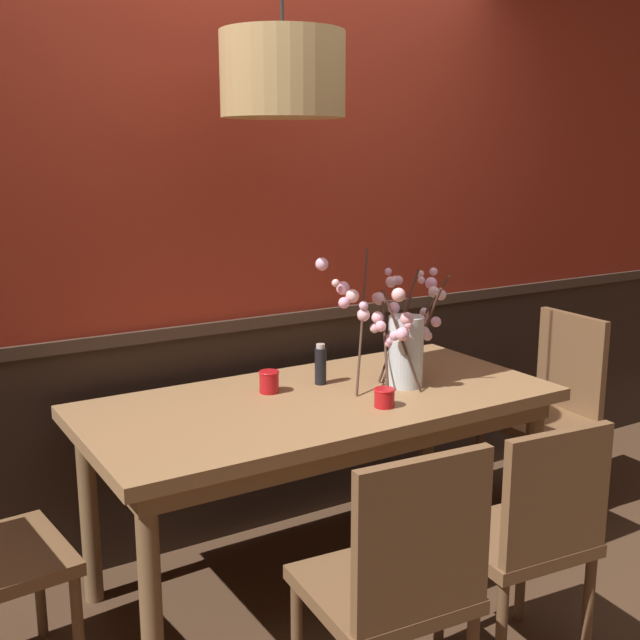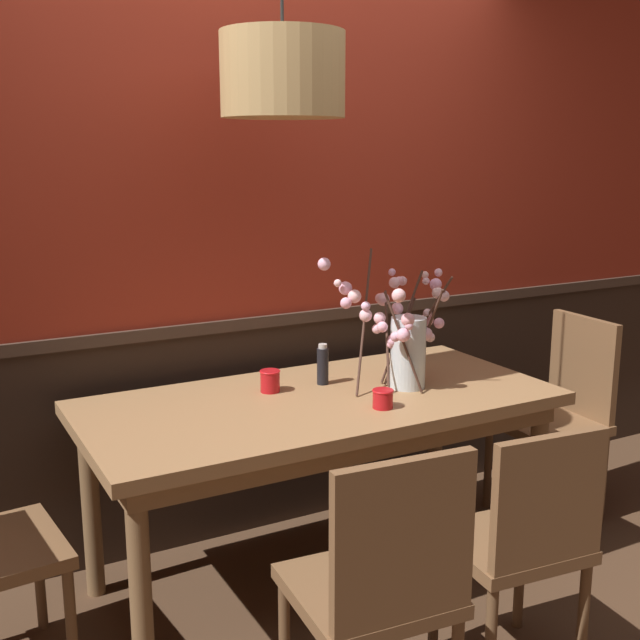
{
  "view_description": "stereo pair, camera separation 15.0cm",
  "coord_description": "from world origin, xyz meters",
  "px_view_note": "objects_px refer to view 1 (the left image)",
  "views": [
    {
      "loc": [
        -1.51,
        -2.46,
        1.71
      ],
      "look_at": [
        0.0,
        0.0,
        1.08
      ],
      "focal_mm": 44.08,
      "sensor_mm": 36.0,
      "label": 1
    },
    {
      "loc": [
        -1.38,
        -2.53,
        1.71
      ],
      "look_at": [
        0.0,
        0.0,
        1.08
      ],
      "focal_mm": 44.08,
      "sensor_mm": 36.0,
      "label": 2
    }
  ],
  "objects_px": {
    "condiment_bottle": "(321,365)",
    "chair_far_side_left": "(177,415)",
    "candle_holder_nearer_edge": "(269,382)",
    "candle_holder_nearer_center": "(384,397)",
    "chair_far_side_right": "(271,395)",
    "pendant_lamp": "(283,75)",
    "chair_head_east_end": "(550,403)",
    "dining_table": "(320,418)",
    "chair_near_side_right": "(530,532)",
    "vase_with_blossoms": "(401,339)",
    "chair_near_side_left": "(397,581)"
  },
  "relations": [
    {
      "from": "chair_near_side_left",
      "to": "candle_holder_nearer_edge",
      "type": "bearing_deg",
      "value": 82.34
    },
    {
      "from": "condiment_bottle",
      "to": "chair_far_side_left",
      "type": "bearing_deg",
      "value": 117.27
    },
    {
      "from": "dining_table",
      "to": "candle_holder_nearer_edge",
      "type": "bearing_deg",
      "value": 133.0
    },
    {
      "from": "candle_holder_nearer_edge",
      "to": "condiment_bottle",
      "type": "bearing_deg",
      "value": -1.85
    },
    {
      "from": "dining_table",
      "to": "pendant_lamp",
      "type": "bearing_deg",
      "value": 151.43
    },
    {
      "from": "candle_holder_nearer_center",
      "to": "vase_with_blossoms",
      "type": "bearing_deg",
      "value": 41.4
    },
    {
      "from": "chair_near_side_left",
      "to": "vase_with_blossoms",
      "type": "bearing_deg",
      "value": 52.7
    },
    {
      "from": "chair_far_side_left",
      "to": "chair_near_side_right",
      "type": "distance_m",
      "value": 1.75
    },
    {
      "from": "vase_with_blossoms",
      "to": "pendant_lamp",
      "type": "bearing_deg",
      "value": 168.2
    },
    {
      "from": "chair_far_side_right",
      "to": "chair_near_side_right",
      "type": "relative_size",
      "value": 1.02
    },
    {
      "from": "chair_far_side_left",
      "to": "chair_near_side_right",
      "type": "relative_size",
      "value": 1.0
    },
    {
      "from": "chair_near_side_left",
      "to": "vase_with_blossoms",
      "type": "xyz_separation_m",
      "value": [
        0.63,
        0.83,
        0.45
      ]
    },
    {
      "from": "chair_far_side_left",
      "to": "pendant_lamp",
      "type": "xyz_separation_m",
      "value": [
        0.15,
        -0.77,
        1.45
      ]
    },
    {
      "from": "dining_table",
      "to": "chair_near_side_left",
      "type": "relative_size",
      "value": 1.95
    },
    {
      "from": "chair_far_side_right",
      "to": "pendant_lamp",
      "type": "height_order",
      "value": "pendant_lamp"
    },
    {
      "from": "chair_near_side_right",
      "to": "vase_with_blossoms",
      "type": "bearing_deg",
      "value": 84.92
    },
    {
      "from": "chair_far_side_right",
      "to": "chair_far_side_left",
      "type": "height_order",
      "value": "chair_far_side_right"
    },
    {
      "from": "chair_far_side_right",
      "to": "candle_holder_nearer_center",
      "type": "height_order",
      "value": "chair_far_side_right"
    },
    {
      "from": "chair_head_east_end",
      "to": "condiment_bottle",
      "type": "distance_m",
      "value": 1.25
    },
    {
      "from": "vase_with_blossoms",
      "to": "candle_holder_nearer_center",
      "type": "bearing_deg",
      "value": -138.6
    },
    {
      "from": "chair_near_side_left",
      "to": "pendant_lamp",
      "type": "height_order",
      "value": "pendant_lamp"
    },
    {
      "from": "vase_with_blossoms",
      "to": "chair_far_side_right",
      "type": "bearing_deg",
      "value": 97.05
    },
    {
      "from": "candle_holder_nearer_center",
      "to": "pendant_lamp",
      "type": "height_order",
      "value": "pendant_lamp"
    },
    {
      "from": "vase_with_blossoms",
      "to": "candle_holder_nearer_center",
      "type": "relative_size",
      "value": 6.72
    },
    {
      "from": "chair_far_side_left",
      "to": "candle_holder_nearer_edge",
      "type": "bearing_deg",
      "value": -79.64
    },
    {
      "from": "chair_far_side_right",
      "to": "vase_with_blossoms",
      "type": "xyz_separation_m",
      "value": [
        0.11,
        -0.9,
        0.46
      ]
    },
    {
      "from": "dining_table",
      "to": "chair_far_side_right",
      "type": "relative_size",
      "value": 2.03
    },
    {
      "from": "chair_head_east_end",
      "to": "vase_with_blossoms",
      "type": "xyz_separation_m",
      "value": [
        -0.93,
        -0.04,
        0.44
      ]
    },
    {
      "from": "chair_head_east_end",
      "to": "chair_near_side_right",
      "type": "xyz_separation_m",
      "value": [
        -1.0,
        -0.84,
        -0.03
      ]
    },
    {
      "from": "candle_holder_nearer_edge",
      "to": "candle_holder_nearer_center",
      "type": "bearing_deg",
      "value": -53.48
    },
    {
      "from": "chair_far_side_left",
      "to": "candle_holder_nearer_center",
      "type": "xyz_separation_m",
      "value": [
        0.4,
        -1.06,
        0.31
      ]
    },
    {
      "from": "chair_far_side_left",
      "to": "dining_table",
      "type": "bearing_deg",
      "value": -72.34
    },
    {
      "from": "chair_far_side_right",
      "to": "candle_holder_nearer_center",
      "type": "bearing_deg",
      "value": -95.47
    },
    {
      "from": "chair_near_side_left",
      "to": "chair_near_side_right",
      "type": "relative_size",
      "value": 1.06
    },
    {
      "from": "chair_near_side_right",
      "to": "vase_with_blossoms",
      "type": "xyz_separation_m",
      "value": [
        0.07,
        0.8,
        0.47
      ]
    },
    {
      "from": "chair_head_east_end",
      "to": "chair_near_side_right",
      "type": "relative_size",
      "value": 1.08
    },
    {
      "from": "chair_far_side_left",
      "to": "candle_holder_nearer_edge",
      "type": "relative_size",
      "value": 10.18
    },
    {
      "from": "chair_far_side_right",
      "to": "vase_with_blossoms",
      "type": "height_order",
      "value": "vase_with_blossoms"
    },
    {
      "from": "chair_near_side_right",
      "to": "pendant_lamp",
      "type": "height_order",
      "value": "pendant_lamp"
    },
    {
      "from": "chair_far_side_left",
      "to": "pendant_lamp",
      "type": "height_order",
      "value": "pendant_lamp"
    },
    {
      "from": "chair_near_side_left",
      "to": "chair_far_side_right",
      "type": "bearing_deg",
      "value": 73.28
    },
    {
      "from": "dining_table",
      "to": "chair_near_side_right",
      "type": "height_order",
      "value": "chair_near_side_right"
    },
    {
      "from": "chair_far_side_right",
      "to": "chair_near_side_left",
      "type": "relative_size",
      "value": 0.96
    },
    {
      "from": "dining_table",
      "to": "chair_far_side_right",
      "type": "xyz_separation_m",
      "value": [
        0.24,
        0.87,
        -0.18
      ]
    },
    {
      "from": "candle_holder_nearer_center",
      "to": "condiment_bottle",
      "type": "relative_size",
      "value": 0.48
    },
    {
      "from": "dining_table",
      "to": "candle_holder_nearer_center",
      "type": "bearing_deg",
      "value": -58.49
    },
    {
      "from": "dining_table",
      "to": "chair_near_side_right",
      "type": "bearing_deg",
      "value": -71.05
    },
    {
      "from": "condiment_bottle",
      "to": "pendant_lamp",
      "type": "relative_size",
      "value": 0.16
    },
    {
      "from": "chair_near_side_left",
      "to": "candle_holder_nearer_center",
      "type": "distance_m",
      "value": 0.82
    },
    {
      "from": "chair_head_east_end",
      "to": "chair_far_side_right",
      "type": "height_order",
      "value": "chair_head_east_end"
    }
  ]
}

